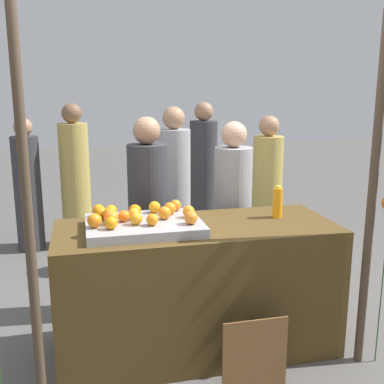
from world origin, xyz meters
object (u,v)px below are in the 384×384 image
orange_0 (124,216)px  chalkboard_sign (254,356)px  vendor_right (232,221)px  vendor_left (149,223)px  stall_counter (197,288)px  orange_1 (170,208)px  juice_bottle (278,202)px

orange_0 → chalkboard_sign: bearing=-38.5°
orange_0 → chalkboard_sign: size_ratio=0.16×
chalkboard_sign → vendor_right: 1.32m
vendor_left → chalkboard_sign: bearing=-69.7°
stall_counter → vendor_right: size_ratio=1.22×
stall_counter → orange_1: orange_1 is taller
chalkboard_sign → orange_1: bearing=119.7°
chalkboard_sign → vendor_left: 1.41m
vendor_left → vendor_right: vendor_left is taller
orange_0 → juice_bottle: 1.10m
orange_1 → vendor_left: (-0.07, 0.56, -0.26)m
orange_0 → chalkboard_sign: (0.71, -0.56, -0.77)m
juice_bottle → orange_1: bearing=177.2°
juice_bottle → vendor_left: 1.07m
orange_0 → vendor_right: bearing=33.8°
chalkboard_sign → orange_0: bearing=141.5°
stall_counter → chalkboard_sign: bearing=-69.0°
juice_bottle → vendor_right: vendor_right is taller
orange_0 → vendor_right: 1.18m
stall_counter → vendor_right: (0.46, 0.63, 0.27)m
vendor_left → orange_0: bearing=-110.5°
stall_counter → chalkboard_sign: 0.64m
orange_1 → vendor_left: 0.62m
stall_counter → juice_bottle: size_ratio=8.20×
stall_counter → chalkboard_sign: stall_counter is taller
stall_counter → orange_0: bearing=-179.5°
orange_1 → juice_bottle: 0.78m
orange_0 → vendor_right: vendor_right is taller
chalkboard_sign → stall_counter: bearing=111.0°
orange_0 → stall_counter: bearing=0.5°
vendor_left → stall_counter: bearing=-70.4°
orange_1 → juice_bottle: size_ratio=0.37×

